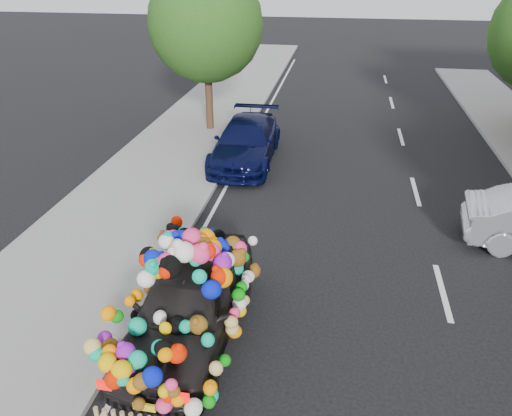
{
  "coord_description": "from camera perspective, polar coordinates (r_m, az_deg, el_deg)",
  "views": [
    {
      "loc": [
        1.19,
        -8.97,
        6.27
      ],
      "look_at": [
        -0.46,
        0.69,
        1.26
      ],
      "focal_mm": 35.0,
      "sensor_mm": 36.0,
      "label": 1
    }
  ],
  "objects": [
    {
      "name": "lane_markings",
      "position": [
        11.21,
        20.55,
        -8.94
      ],
      "size": [
        6.0,
        50.0,
        0.01
      ],
      "primitive_type": null,
      "color": "silver",
      "rests_on": "ground"
    },
    {
      "name": "plush_art_car",
      "position": [
        8.93,
        -7.75,
        -8.92
      ],
      "size": [
        2.17,
        4.46,
        2.08
      ],
      "rotation": [
        0.0,
        0.0,
        -0.03
      ],
      "color": "black",
      "rests_on": "ground"
    },
    {
      "name": "ground",
      "position": [
        11.01,
        1.77,
        -7.68
      ],
      "size": [
        100.0,
        100.0,
        0.0
      ],
      "primitive_type": "plane",
      "color": "black",
      "rests_on": "ground"
    },
    {
      "name": "kerb",
      "position": [
        11.47,
        -9.99,
        -6.17
      ],
      "size": [
        0.15,
        60.0,
        0.13
      ],
      "primitive_type": "cube",
      "color": "gray",
      "rests_on": "ground"
    },
    {
      "name": "sidewalk",
      "position": [
        12.22,
        -18.7,
        -5.11
      ],
      "size": [
        4.0,
        60.0,
        0.12
      ],
      "primitive_type": "cube",
      "color": "gray",
      "rests_on": "ground"
    },
    {
      "name": "tree_near_sidewalk",
      "position": [
        19.27,
        -5.74,
        20.23
      ],
      "size": [
        4.2,
        4.2,
        6.13
      ],
      "color": "#332114",
      "rests_on": "ground"
    },
    {
      "name": "navy_sedan",
      "position": [
        16.77,
        -1.15,
        7.61
      ],
      "size": [
        1.98,
        4.77,
        1.38
      ],
      "primitive_type": "imported",
      "rotation": [
        0.0,
        0.0,
        0.01
      ],
      "color": "black",
      "rests_on": "ground"
    }
  ]
}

